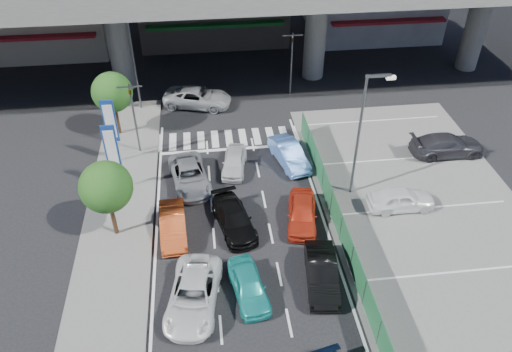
{
  "coord_description": "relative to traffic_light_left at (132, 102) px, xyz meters",
  "views": [
    {
      "loc": [
        -1.64,
        -16.97,
        19.74
      ],
      "look_at": [
        1.06,
        5.53,
        2.2
      ],
      "focal_mm": 35.0,
      "sensor_mm": 36.0,
      "label": 1
    }
  ],
  "objects": [
    {
      "name": "sedan_white_front_mid",
      "position": [
        6.28,
        -2.72,
        -3.32
      ],
      "size": [
        2.09,
        3.8,
        1.22
      ],
      "primitive_type": "imported",
      "rotation": [
        0.0,
        0.0,
        -0.19
      ],
      "color": "silver",
      "rests_on": "ground"
    },
    {
      "name": "taxi_orange_right",
      "position": [
        9.69,
        -8.26,
        -3.25
      ],
      "size": [
        2.39,
        4.29,
        1.38
      ],
      "primitive_type": "imported",
      "rotation": [
        0.0,
        0.0,
        -0.2
      ],
      "color": "red",
      "rests_on": "ground"
    },
    {
      "name": "parked_sedan_dgrey",
      "position": [
        20.74,
        -2.79,
        -3.15
      ],
      "size": [
        5.01,
        2.07,
        1.45
      ],
      "primitive_type": "imported",
      "rotation": [
        0.0,
        0.0,
        1.56
      ],
      "color": "#343339",
      "rests_on": "parking_lot"
    },
    {
      "name": "parking_lot",
      "position": [
        17.2,
        -10.0,
        -3.91
      ],
      "size": [
        12.0,
        28.0,
        0.06
      ],
      "primitive_type": "cube",
      "color": "#5E5E5B",
      "rests_on": "ground"
    },
    {
      "name": "taxi_orange_left",
      "position": [
        2.38,
        -8.36,
        -3.27
      ],
      "size": [
        1.64,
        4.09,
        1.32
      ],
      "primitive_type": "imported",
      "rotation": [
        0.0,
        0.0,
        0.06
      ],
      "color": "#BA441A",
      "rests_on": "ground"
    },
    {
      "name": "fence_run",
      "position": [
        11.5,
        -11.0,
        -3.04
      ],
      "size": [
        0.16,
        22.0,
        1.8
      ],
      "primitive_type": null,
      "color": "#216037",
      "rests_on": "ground"
    },
    {
      "name": "signboard_near",
      "position": [
        -1.0,
        -4.01,
        -0.87
      ],
      "size": [
        0.8,
        0.14,
        4.7
      ],
      "color": "#595B60",
      "rests_on": "ground"
    },
    {
      "name": "crossing_wagon_silver",
      "position": [
        4.14,
        5.95,
        -3.2
      ],
      "size": [
        5.71,
        3.71,
        1.46
      ],
      "primitive_type": "imported",
      "rotation": [
        0.0,
        0.0,
        1.31
      ],
      "color": "#A6A9AE",
      "rests_on": "ground"
    },
    {
      "name": "traffic_cone",
      "position": [
        11.92,
        -7.32,
        -3.49
      ],
      "size": [
        0.5,
        0.5,
        0.77
      ],
      "primitive_type": "cone",
      "rotation": [
        0.0,
        0.0,
        0.33
      ],
      "color": "#E75A0C",
      "rests_on": "parking_lot"
    },
    {
      "name": "sedan_black_mid",
      "position": [
        5.8,
        -8.24,
        -3.3
      ],
      "size": [
        2.69,
        4.65,
        1.27
      ],
      "primitive_type": "imported",
      "rotation": [
        0.0,
        0.0,
        0.22
      ],
      "color": "black",
      "rests_on": "ground"
    },
    {
      "name": "traffic_light_right",
      "position": [
        11.7,
        7.0,
        0.0
      ],
      "size": [
        1.6,
        1.24,
        5.2
      ],
      "color": "#595B60",
      "rests_on": "ground"
    },
    {
      "name": "wagon_silver_front_left",
      "position": [
        3.38,
        -3.96,
        -3.28
      ],
      "size": [
        2.92,
        5.01,
        1.31
      ],
      "primitive_type": "imported",
      "rotation": [
        0.0,
        0.0,
        0.16
      ],
      "color": "gray",
      "rests_on": "ground"
    },
    {
      "name": "tree_near",
      "position": [
        -0.8,
        -8.0,
        -0.55
      ],
      "size": [
        2.8,
        2.8,
        4.8
      ],
      "color": "#382314",
      "rests_on": "ground"
    },
    {
      "name": "street_lamp_left",
      "position": [
        -0.13,
        6.0,
        0.83
      ],
      "size": [
        1.65,
        0.22,
        8.0
      ],
      "color": "#595B60",
      "rests_on": "ground"
    },
    {
      "name": "kei_truck_front_right",
      "position": [
        9.95,
        -2.41,
        -3.25
      ],
      "size": [
        2.44,
        4.42,
        1.38
      ],
      "primitive_type": "imported",
      "rotation": [
        0.0,
        0.0,
        0.25
      ],
      "color": "#5A8BE3",
      "rests_on": "ground"
    },
    {
      "name": "sedan_white_mid_left",
      "position": [
        3.42,
        -13.39,
        -3.25
      ],
      "size": [
        3.15,
        5.3,
        1.38
      ],
      "primitive_type": "imported",
      "rotation": [
        0.0,
        0.0,
        -0.18
      ],
      "color": "white",
      "rests_on": "ground"
    },
    {
      "name": "hatch_black_mid_right",
      "position": [
        9.81,
        -12.8,
        -3.25
      ],
      "size": [
        1.95,
        4.33,
        1.38
      ],
      "primitive_type": "imported",
      "rotation": [
        0.0,
        0.0,
        -0.12
      ],
      "color": "black",
      "rests_on": "ground"
    },
    {
      "name": "sidewalk_left",
      "position": [
        -0.8,
        -8.0,
        -3.88
      ],
      "size": [
        4.0,
        30.0,
        0.12
      ],
      "primitive_type": "cube",
      "color": "#5E5E5B",
      "rests_on": "ground"
    },
    {
      "name": "taxi_teal_mid",
      "position": [
        6.1,
        -13.1,
        -3.3
      ],
      "size": [
        2.11,
        3.95,
        1.28
      ],
      "primitive_type": "imported",
      "rotation": [
        0.0,
        0.0,
        0.17
      ],
      "color": "teal",
      "rests_on": "ground"
    },
    {
      "name": "tree_far",
      "position": [
        -1.6,
        2.5,
        -0.55
      ],
      "size": [
        2.8,
        2.8,
        4.8
      ],
      "color": "#382314",
      "rests_on": "ground"
    },
    {
      "name": "signboard_far",
      "position": [
        -1.4,
        -1.01,
        -0.87
      ],
      "size": [
        0.8,
        0.14,
        4.7
      ],
      "color": "#595B60",
      "rests_on": "ground"
    },
    {
      "name": "parked_sedan_white",
      "position": [
        15.69,
        -7.8,
        -3.2
      ],
      "size": [
        4.01,
        1.64,
        1.36
      ],
      "primitive_type": "imported",
      "rotation": [
        0.0,
        0.0,
        1.56
      ],
      "color": "white",
      "rests_on": "parking_lot"
    },
    {
      "name": "ground",
      "position": [
        6.2,
        -12.0,
        -3.94
      ],
      "size": [
        120.0,
        120.0,
        0.0
      ],
      "primitive_type": "plane",
      "color": "black",
      "rests_on": "ground"
    },
    {
      "name": "traffic_light_left",
      "position": [
        0.0,
        0.0,
        0.0
      ],
      "size": [
        1.6,
        1.24,
        5.2
      ],
      "color": "#595B60",
      "rests_on": "ground"
    },
    {
      "name": "street_lamp_right",
      "position": [
        13.37,
        -6.0,
        0.83
      ],
      "size": [
        1.65,
        0.22,
        8.0
      ],
      "color": "#595B60",
      "rests_on": "ground"
    }
  ]
}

